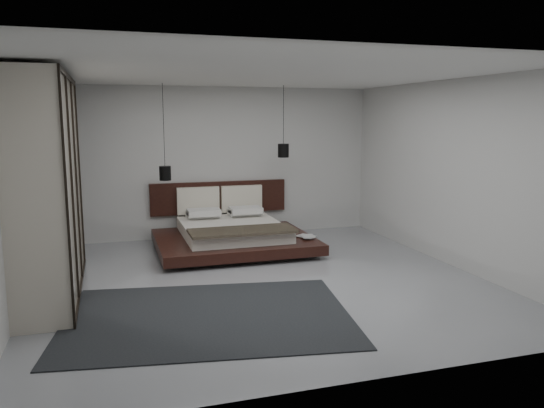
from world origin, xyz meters
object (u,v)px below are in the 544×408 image
object	(u,v)px
bed	(232,233)
rug	(209,316)
pendant_right	(283,150)
wardrobe	(47,187)
lattice_screen	(44,176)
pendant_left	(165,173)

from	to	relation	value
bed	rug	distance (m)	3.21
pendant_right	wardrobe	size ratio (longest dim) A/B	0.46
pendant_right	bed	bearing A→B (deg)	-159.97
lattice_screen	rug	bearing A→B (deg)	-60.75
bed	pendant_right	distance (m)	1.78
lattice_screen	rug	size ratio (longest dim) A/B	0.82
bed	wardrobe	distance (m)	3.36
lattice_screen	pendant_left	distance (m)	1.92
wardrobe	lattice_screen	bearing A→B (deg)	96.65
bed	pendant_right	size ratio (longest dim) A/B	2.02
lattice_screen	bed	distance (m)	3.19
lattice_screen	pendant_right	bearing A→B (deg)	-2.09
rug	lattice_screen	bearing A→B (deg)	119.25
pendant_left	rug	size ratio (longest dim) A/B	0.51
bed	pendant_left	bearing A→B (deg)	159.97
lattice_screen	pendant_right	world-z (taller)	pendant_right
pendant_right	pendant_left	bearing A→B (deg)	-180.00
wardrobe	rug	size ratio (longest dim) A/B	0.88
bed	pendant_left	size ratio (longest dim) A/B	1.59
pendant_left	wardrobe	xyz separation A→B (m)	(-1.67, -2.01, 0.08)
pendant_left	pendant_right	world-z (taller)	same
pendant_left	rug	xyz separation A→B (m)	(0.09, -3.44, -1.30)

